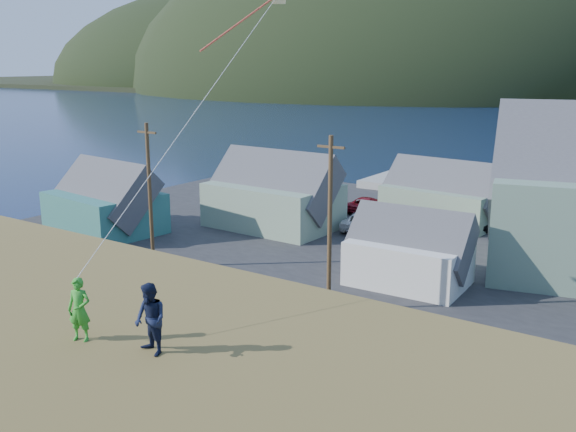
% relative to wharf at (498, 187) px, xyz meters
% --- Properties ---
extents(ground, '(900.00, 900.00, 0.00)m').
position_rel_wharf_xyz_m(ground, '(6.00, -40.00, -0.45)').
color(ground, '#0A1638').
rests_on(ground, ground).
extents(grass_strip, '(110.00, 8.00, 0.10)m').
position_rel_wharf_xyz_m(grass_strip, '(6.00, -42.00, -0.40)').
color(grass_strip, '#4C3D19').
rests_on(grass_strip, ground).
extents(waterfront_lot, '(72.00, 36.00, 0.12)m').
position_rel_wharf_xyz_m(waterfront_lot, '(6.00, -23.00, -0.39)').
color(waterfront_lot, '#28282B').
rests_on(waterfront_lot, ground).
extents(wharf, '(26.00, 14.00, 0.90)m').
position_rel_wharf_xyz_m(wharf, '(0.00, 0.00, 0.00)').
color(wharf, gray).
rests_on(wharf, ground).
extents(shed_teal, '(9.54, 7.25, 7.01)m').
position_rel_wharf_xyz_m(shed_teal, '(-20.77, -34.24, 2.16)').
color(shed_teal, '#2C6768').
rests_on(shed_teal, waterfront_lot).
extents(shed_palegreen_near, '(10.67, 6.96, 7.63)m').
position_rel_wharf_xyz_m(shed_palegreen_near, '(-10.74, -25.46, 2.41)').
color(shed_palegreen_near, gray).
rests_on(shed_palegreen_near, waterfront_lot).
extents(shed_white, '(7.39, 5.04, 5.74)m').
position_rel_wharf_xyz_m(shed_white, '(4.07, -32.18, 1.77)').
color(shed_white, silver).
rests_on(shed_white, waterfront_lot).
extents(shed_palegreen_far, '(10.18, 6.47, 6.49)m').
position_rel_wharf_xyz_m(shed_palegreen_far, '(-0.01, -16.18, 2.04)').
color(shed_palegreen_far, gray).
rests_on(shed_palegreen_far, waterfront_lot).
extents(utility_poles, '(31.27, 0.24, 9.63)m').
position_rel_wharf_xyz_m(utility_poles, '(3.77, -38.50, 4.43)').
color(utility_poles, '#47331E').
rests_on(utility_poles, waterfront_lot).
extents(parked_cars, '(17.29, 12.33, 1.51)m').
position_rel_wharf_xyz_m(parked_cars, '(-3.67, -18.70, 0.38)').
color(parked_cars, silver).
rests_on(parked_cars, waterfront_lot).
extents(kite_flyer_green, '(0.62, 0.53, 1.45)m').
position_rel_wharf_xyz_m(kite_flyer_green, '(7.53, -58.41, 7.48)').
color(kite_flyer_green, green).
rests_on(kite_flyer_green, hillside).
extents(kite_flyer_navy, '(0.88, 0.76, 1.56)m').
position_rel_wharf_xyz_m(kite_flyer_navy, '(9.33, -58.01, 7.53)').
color(kite_flyer_navy, '#141B37').
rests_on(kite_flyer_navy, hillside).
extents(kite_rig, '(1.23, 5.01, 11.62)m').
position_rel_wharf_xyz_m(kite_rig, '(6.27, -49.37, 14.64)').
color(kite_rig, '#F5F0BA').
rests_on(kite_rig, ground).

